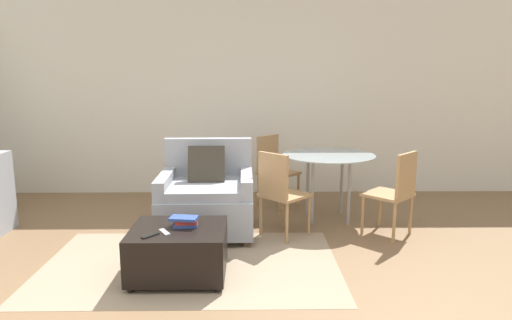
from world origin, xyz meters
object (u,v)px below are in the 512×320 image
(tv_remote_secondary, at_px, (150,236))
(dining_chair_near_right, at_px, (396,188))
(book_stack, at_px, (185,221))
(dining_chair_far_left, at_px, (273,166))
(ottoman, at_px, (179,250))
(dining_chair_near_left, at_px, (280,189))
(armchair, at_px, (207,198))
(dining_table, at_px, (328,162))
(tv_remote_primary, at_px, (165,232))

(tv_remote_secondary, bearing_deg, dining_chair_near_right, 25.87)
(book_stack, bearing_deg, dining_chair_near_right, 23.10)
(dining_chair_far_left, bearing_deg, ottoman, -113.05)
(ottoman, xyz_separation_m, dining_chair_far_left, (0.90, 2.12, 0.29))
(tv_remote_secondary, xyz_separation_m, dining_chair_near_right, (2.29, 1.11, 0.09))
(dining_chair_near_left, bearing_deg, dining_chair_far_left, 90.00)
(ottoman, bearing_deg, tv_remote_secondary, -134.74)
(tv_remote_secondary, xyz_separation_m, dining_chair_near_left, (1.09, 1.11, 0.09))
(tv_remote_secondary, height_order, dining_chair_near_right, dining_chair_near_right)
(armchair, distance_m, dining_table, 1.46)
(armchair, height_order, book_stack, armchair)
(dining_table, height_order, dining_chair_far_left, dining_chair_far_left)
(ottoman, distance_m, dining_chair_far_left, 2.32)
(book_stack, height_order, tv_remote_secondary, book_stack)
(tv_remote_secondary, height_order, dining_chair_near_left, dining_chair_near_left)
(armchair, relative_size, tv_remote_primary, 6.33)
(tv_remote_secondary, relative_size, dining_chair_near_left, 0.16)
(book_stack, distance_m, dining_chair_near_right, 2.23)
(armchair, height_order, dining_chair_near_left, armchair)
(dining_table, bearing_deg, armchair, -162.95)
(book_stack, height_order, dining_table, dining_table)
(tv_remote_primary, distance_m, dining_chair_near_left, 1.44)
(dining_chair_far_left, bearing_deg, dining_table, -45.00)
(book_stack, height_order, tv_remote_primary, book_stack)
(tv_remote_primary, xyz_separation_m, dining_chair_near_left, (0.99, 1.03, 0.09))
(tv_remote_primary, relative_size, dining_chair_far_left, 0.17)
(book_stack, bearing_deg, tv_remote_secondary, -135.81)
(dining_chair_far_left, bearing_deg, dining_chair_near_right, -45.00)
(armchair, distance_m, book_stack, 1.06)
(dining_chair_near_left, relative_size, dining_chair_far_left, 1.00)
(tv_remote_primary, height_order, dining_table, dining_table)
(book_stack, xyz_separation_m, dining_table, (1.45, 1.47, 0.21))
(dining_chair_near_left, xyz_separation_m, dining_chair_far_left, (0.00, 1.20, 0.00))
(dining_chair_near_left, bearing_deg, tv_remote_primary, -133.94)
(tv_remote_secondary, relative_size, dining_chair_near_right, 0.16)
(ottoman, relative_size, book_stack, 3.21)
(ottoman, height_order, dining_chair_near_right, dining_chair_near_right)
(tv_remote_primary, xyz_separation_m, dining_table, (1.59, 1.63, 0.25))
(dining_table, bearing_deg, book_stack, -134.47)
(armchair, relative_size, dining_chair_far_left, 1.10)
(tv_remote_primary, bearing_deg, ottoman, 50.44)
(tv_remote_primary, xyz_separation_m, dining_chair_far_left, (0.99, 2.23, 0.09))
(dining_chair_far_left, bearing_deg, dining_chair_near_left, -90.00)
(dining_table, xyz_separation_m, dining_chair_near_left, (-0.60, -0.60, -0.16))
(tv_remote_secondary, bearing_deg, tv_remote_primary, 39.40)
(book_stack, distance_m, tv_remote_secondary, 0.34)
(ottoman, bearing_deg, armchair, 82.96)
(book_stack, bearing_deg, dining_chair_near_left, 45.89)
(dining_chair_near_right, bearing_deg, book_stack, -156.90)
(ottoman, xyz_separation_m, book_stack, (0.06, 0.05, 0.23))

